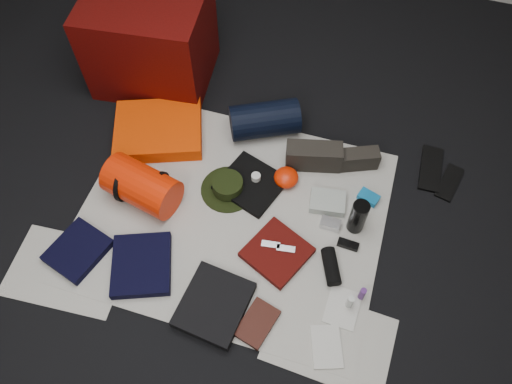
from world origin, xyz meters
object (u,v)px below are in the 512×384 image
(sleeping_pad, at_px, (159,130))
(paperback_book, at_px, (257,323))
(red_cabinet, at_px, (151,40))
(compact_camera, at_px, (330,224))
(water_bottle, at_px, (358,217))
(navy_duffel, at_px, (265,120))
(stuff_sack, at_px, (142,186))

(sleeping_pad, relative_size, paperback_book, 2.34)
(red_cabinet, xyz_separation_m, compact_camera, (1.31, -0.77, -0.26))
(sleeping_pad, relative_size, water_bottle, 2.27)
(sleeping_pad, height_order, compact_camera, sleeping_pad)
(sleeping_pad, bearing_deg, paperback_book, -46.01)
(navy_duffel, bearing_deg, paperback_book, -101.88)
(red_cabinet, bearing_deg, sleeping_pad, -72.39)
(compact_camera, distance_m, paperback_book, 0.66)
(water_bottle, bearing_deg, paperback_book, -117.67)
(stuff_sack, height_order, paperback_book, stuff_sack)
(navy_duffel, bearing_deg, water_bottle, -63.48)
(stuff_sack, height_order, navy_duffel, stuff_sack)
(navy_duffel, relative_size, paperback_book, 1.86)
(navy_duffel, relative_size, water_bottle, 1.81)
(red_cabinet, bearing_deg, water_bottle, -33.35)
(sleeping_pad, xyz_separation_m, navy_duffel, (0.59, 0.21, 0.06))
(stuff_sack, relative_size, navy_duffel, 0.98)
(red_cabinet, distance_m, paperback_book, 1.79)
(compact_camera, height_order, paperback_book, compact_camera)
(paperback_book, bearing_deg, navy_duffel, 120.06)
(compact_camera, bearing_deg, water_bottle, 16.11)
(sleeping_pad, bearing_deg, stuff_sack, -77.30)
(compact_camera, bearing_deg, sleeping_pad, 166.47)
(stuff_sack, height_order, water_bottle, stuff_sack)
(red_cabinet, distance_m, navy_duffel, 0.85)
(navy_duffel, bearing_deg, sleeping_pad, 172.97)
(navy_duffel, distance_m, paperback_book, 1.18)
(water_bottle, bearing_deg, stuff_sack, -172.17)
(water_bottle, bearing_deg, sleeping_pad, 167.70)
(red_cabinet, distance_m, water_bottle, 1.62)
(water_bottle, xyz_separation_m, paperback_book, (-0.34, -0.65, -0.10))
(navy_duffel, distance_m, compact_camera, 0.73)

